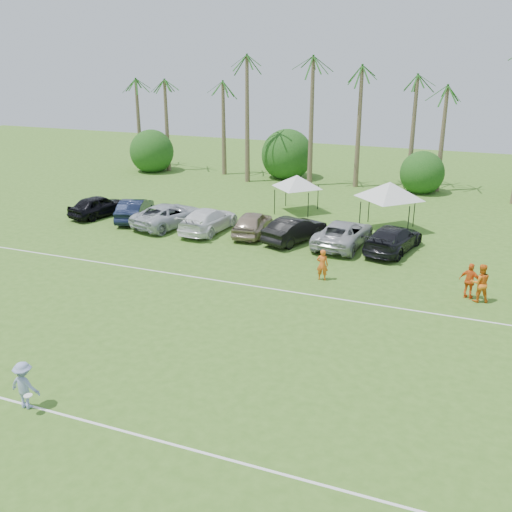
% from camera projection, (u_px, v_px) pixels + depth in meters
% --- Properties ---
extents(ground, '(120.00, 120.00, 0.00)m').
position_uv_depth(ground, '(46.00, 463.00, 15.92)').
color(ground, '#406C20').
rests_on(ground, ground).
extents(field_lines, '(80.00, 12.10, 0.01)m').
position_uv_depth(field_lines, '(183.00, 337.00, 22.92)').
color(field_lines, white).
rests_on(field_lines, ground).
extents(palm_tree_0, '(2.40, 2.40, 8.90)m').
position_uv_depth(palm_tree_0, '(126.00, 89.00, 54.26)').
color(palm_tree_0, brown).
rests_on(palm_tree_0, ground).
extents(palm_tree_1, '(2.40, 2.40, 9.90)m').
position_uv_depth(palm_tree_1, '(172.00, 80.00, 52.24)').
color(palm_tree_1, brown).
rests_on(palm_tree_1, ground).
extents(palm_tree_2, '(2.40, 2.40, 10.90)m').
position_uv_depth(palm_tree_2, '(221.00, 71.00, 50.22)').
color(palm_tree_2, brown).
rests_on(palm_tree_2, ground).
extents(palm_tree_3, '(2.40, 2.40, 11.90)m').
position_uv_depth(palm_tree_3, '(263.00, 61.00, 48.55)').
color(palm_tree_3, brown).
rests_on(palm_tree_3, ground).
extents(palm_tree_4, '(2.40, 2.40, 8.90)m').
position_uv_depth(palm_tree_4, '(308.00, 94.00, 48.04)').
color(palm_tree_4, brown).
rests_on(palm_tree_4, ground).
extents(palm_tree_5, '(2.40, 2.40, 9.90)m').
position_uv_depth(palm_tree_5, '(355.00, 84.00, 46.37)').
color(palm_tree_5, brown).
rests_on(palm_tree_5, ground).
extents(palm_tree_6, '(2.40, 2.40, 10.90)m').
position_uv_depth(palm_tree_6, '(406.00, 74.00, 44.69)').
color(palm_tree_6, brown).
rests_on(palm_tree_6, ground).
extents(palm_tree_7, '(2.40, 2.40, 11.90)m').
position_uv_depth(palm_tree_7, '(461.00, 63.00, 43.02)').
color(palm_tree_7, brown).
rests_on(palm_tree_7, ground).
extents(bush_tree_0, '(4.00, 4.00, 4.00)m').
position_uv_depth(bush_tree_0, '(162.00, 149.00, 56.02)').
color(bush_tree_0, brown).
rests_on(bush_tree_0, ground).
extents(bush_tree_1, '(4.00, 4.00, 4.00)m').
position_uv_depth(bush_tree_1, '(288.00, 158.00, 51.53)').
color(bush_tree_1, brown).
rests_on(bush_tree_1, ground).
extents(bush_tree_2, '(4.00, 4.00, 4.00)m').
position_uv_depth(bush_tree_2, '(424.00, 167.00, 47.38)').
color(bush_tree_2, brown).
rests_on(bush_tree_2, ground).
extents(sideline_player_a, '(0.62, 0.44, 1.61)m').
position_uv_depth(sideline_player_a, '(322.00, 265.00, 28.47)').
color(sideline_player_a, orange).
rests_on(sideline_player_a, ground).
extents(sideline_player_b, '(1.04, 0.91, 1.82)m').
position_uv_depth(sideline_player_b, '(480.00, 283.00, 25.95)').
color(sideline_player_b, orange).
rests_on(sideline_player_b, ground).
extents(sideline_player_c, '(1.09, 0.73, 1.72)m').
position_uv_depth(sideline_player_c, '(470.00, 281.00, 26.29)').
color(sideline_player_c, orange).
rests_on(sideline_player_c, ground).
extents(canopy_tent_left, '(3.83, 3.83, 3.10)m').
position_uv_depth(canopy_tent_left, '(297.00, 175.00, 40.07)').
color(canopy_tent_left, black).
rests_on(canopy_tent_left, ground).
extents(canopy_tent_right, '(4.55, 4.55, 3.69)m').
position_uv_depth(canopy_tent_right, '(390.00, 182.00, 35.62)').
color(canopy_tent_right, black).
rests_on(canopy_tent_right, ground).
extents(frisbee_player, '(1.06, 0.72, 1.62)m').
position_uv_depth(frisbee_player, '(25.00, 385.00, 18.17)').
color(frisbee_player, '#8E9CC9').
rests_on(frisbee_player, ground).
extents(parked_car_0, '(2.86, 4.71, 1.50)m').
position_uv_depth(parked_car_0, '(99.00, 206.00, 39.59)').
color(parked_car_0, black).
rests_on(parked_car_0, ground).
extents(parked_car_1, '(2.89, 4.82, 1.50)m').
position_uv_depth(parked_car_1, '(135.00, 210.00, 38.64)').
color(parked_car_1, black).
rests_on(parked_car_1, ground).
extents(parked_car_2, '(3.81, 5.86, 1.50)m').
position_uv_depth(parked_car_2, '(170.00, 215.00, 37.35)').
color(parked_car_2, '#B7BBC3').
rests_on(parked_car_2, ground).
extents(parked_car_3, '(2.41, 5.28, 1.50)m').
position_uv_depth(parked_car_3, '(209.00, 220.00, 36.26)').
color(parked_car_3, white).
rests_on(parked_car_3, ground).
extents(parked_car_4, '(2.20, 4.56, 1.50)m').
position_uv_depth(parked_car_4, '(253.00, 223.00, 35.59)').
color(parked_car_4, gray).
rests_on(parked_car_4, ground).
extents(parked_car_5, '(3.10, 4.82, 1.50)m').
position_uv_depth(parked_car_5, '(295.00, 230.00, 34.29)').
color(parked_car_5, black).
rests_on(parked_car_5, ground).
extents(parked_car_6, '(2.96, 5.59, 1.50)m').
position_uv_depth(parked_car_6, '(343.00, 233.00, 33.57)').
color(parked_car_6, '#A9ABAD').
rests_on(parked_car_6, ground).
extents(parked_car_7, '(3.15, 5.50, 1.50)m').
position_uv_depth(parked_car_7, '(393.00, 239.00, 32.64)').
color(parked_car_7, black).
rests_on(parked_car_7, ground).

